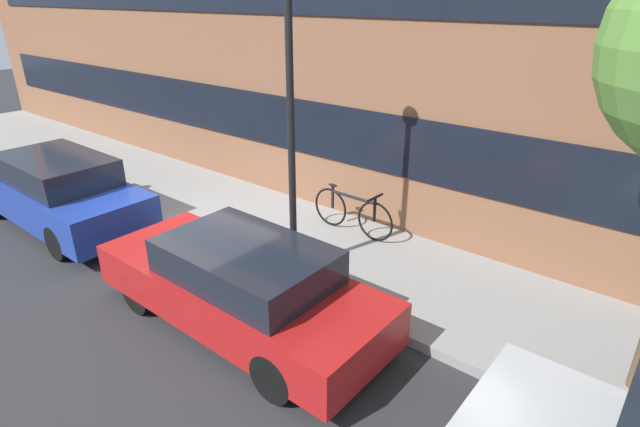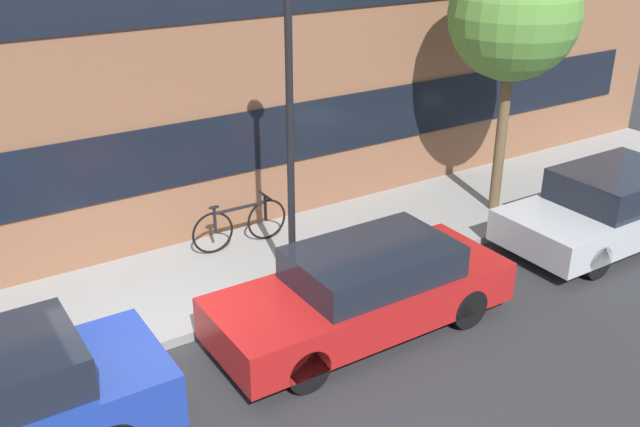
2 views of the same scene
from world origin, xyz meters
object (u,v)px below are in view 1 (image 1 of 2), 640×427
object	(u,v)px
fire_hydrant	(114,178)
lamp_post	(290,91)
bicycle	(352,212)
parked_car_blue	(58,191)
parked_car_red	(241,284)

from	to	relation	value
fire_hydrant	lamp_post	size ratio (longest dim) A/B	0.16
bicycle	parked_car_blue	bearing A→B (deg)	-146.58
parked_car_red	fire_hydrant	xyz separation A→B (m)	(-5.73, 1.40, -0.14)
parked_car_blue	fire_hydrant	distance (m)	1.49
parked_car_red	fire_hydrant	bearing A→B (deg)	-13.77
bicycle	fire_hydrant	bearing A→B (deg)	-161.21
fire_hydrant	parked_car_blue	bearing A→B (deg)	-72.66
parked_car_red	parked_car_blue	bearing A→B (deg)	0.00
bicycle	lamp_post	xyz separation A→B (m)	(0.05, -1.69, 2.45)
lamp_post	bicycle	bearing A→B (deg)	91.79
parked_car_blue	lamp_post	distance (m)	5.65
parked_car_blue	lamp_post	size ratio (longest dim) A/B	0.98
parked_car_red	lamp_post	world-z (taller)	lamp_post
parked_car_red	bicycle	xyz separation A→B (m)	(-0.38, 3.13, -0.08)
fire_hydrant	parked_car_red	bearing A→B (deg)	-13.77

